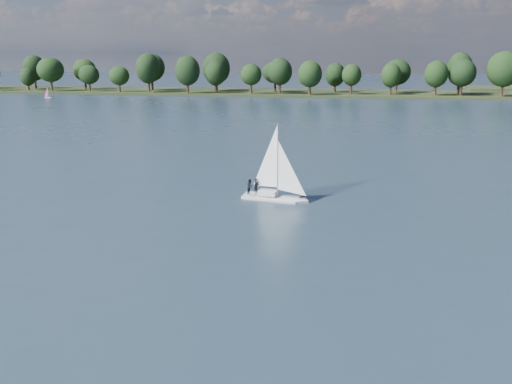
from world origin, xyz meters
TOP-DOWN VIEW (x-y plane):
  - ground at (0.00, 100.00)m, footprint 700.00×700.00m
  - far_shore at (0.00, 212.00)m, footprint 660.00×40.00m
  - sailboat at (-6.51, 43.68)m, footprint 6.97×3.14m
  - dinghy_pink at (-106.77, 174.04)m, footprint 2.64×1.22m
  - treeline at (0.64, 208.05)m, footprint 562.79×73.69m

SIDE VIEW (x-z plane):
  - ground at x=0.00m, z-range 0.00..0.00m
  - far_shore at x=0.00m, z-range -0.75..0.75m
  - dinghy_pink at x=-106.77m, z-range -1.08..3.02m
  - sailboat at x=-6.51m, z-range -1.96..6.91m
  - treeline at x=0.64m, z-range -0.99..17.22m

